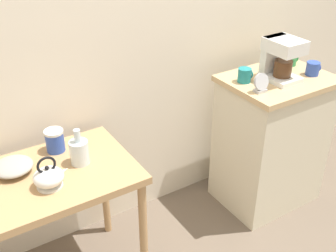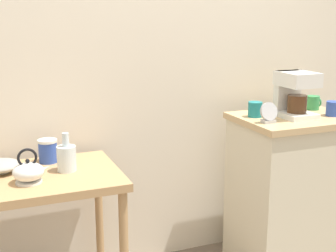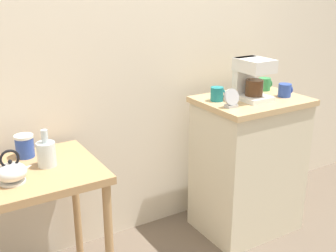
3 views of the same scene
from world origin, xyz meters
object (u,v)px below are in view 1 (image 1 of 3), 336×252
(mug_dark_teal, at_px, (245,75))
(mug_tall_green, at_px, (291,59))
(mug_blue, at_px, (313,68))
(teakettle, at_px, (49,177))
(bowl_stoneware, at_px, (13,167))
(table_clock, at_px, (261,84))
(glass_carafe_vase, at_px, (79,151))
(canister_enamel, at_px, (55,141))
(coffee_maker, at_px, (280,57))

(mug_dark_teal, bearing_deg, mug_tall_green, 6.09)
(mug_blue, relative_size, mug_tall_green, 1.02)
(teakettle, bearing_deg, mug_blue, -0.46)
(bowl_stoneware, height_order, mug_blue, mug_blue)
(mug_tall_green, distance_m, mug_dark_teal, 0.45)
(table_clock, bearing_deg, bowl_stoneware, 170.59)
(glass_carafe_vase, bearing_deg, bowl_stoneware, 162.32)
(bowl_stoneware, bearing_deg, mug_tall_green, -0.66)
(mug_blue, relative_size, mug_dark_teal, 1.03)
(canister_enamel, bearing_deg, mug_blue, -10.39)
(bowl_stoneware, xyz_separation_m, table_clock, (1.38, -0.23, 0.20))
(coffee_maker, height_order, table_clock, coffee_maker)
(bowl_stoneware, relative_size, glass_carafe_vase, 1.00)
(bowl_stoneware, distance_m, teakettle, 0.23)
(teakettle, distance_m, canister_enamel, 0.31)
(coffee_maker, bearing_deg, mug_tall_green, 27.07)
(glass_carafe_vase, xyz_separation_m, canister_enamel, (-0.07, 0.18, -0.01))
(canister_enamel, bearing_deg, mug_tall_green, -3.54)
(mug_tall_green, bearing_deg, mug_blue, -92.30)
(coffee_maker, xyz_separation_m, mug_tall_green, (0.24, 0.12, -0.10))
(mug_dark_teal, bearing_deg, coffee_maker, -19.93)
(mug_blue, distance_m, table_clock, 0.46)
(canister_enamel, relative_size, mug_blue, 1.36)
(bowl_stoneware, height_order, table_clock, table_clock)
(bowl_stoneware, xyz_separation_m, mug_dark_teal, (1.40, -0.07, 0.19))
(mug_dark_teal, bearing_deg, glass_carafe_vase, -178.49)
(teakettle, relative_size, mug_dark_teal, 1.99)
(mug_blue, bearing_deg, mug_dark_teal, 161.52)
(bowl_stoneware, bearing_deg, mug_dark_teal, -2.81)
(glass_carafe_vase, relative_size, coffee_maker, 0.74)
(glass_carafe_vase, distance_m, canister_enamel, 0.19)
(teakettle, xyz_separation_m, glass_carafe_vase, (0.19, 0.10, 0.02))
(glass_carafe_vase, xyz_separation_m, table_clock, (1.08, -0.13, 0.16))
(bowl_stoneware, distance_m, mug_tall_green, 1.85)
(mug_blue, bearing_deg, teakettle, 179.54)
(bowl_stoneware, distance_m, canister_enamel, 0.25)
(mug_blue, height_order, mug_tall_green, mug_tall_green)
(canister_enamel, distance_m, table_clock, 1.19)
(glass_carafe_vase, relative_size, mug_blue, 2.15)
(table_clock, bearing_deg, canister_enamel, 164.95)
(mug_dark_teal, distance_m, table_clock, 0.16)
(bowl_stoneware, relative_size, mug_tall_green, 2.18)
(mug_blue, xyz_separation_m, mug_tall_green, (0.01, 0.19, 0.00))
(teakettle, bearing_deg, canister_enamel, 65.84)
(teakettle, height_order, coffee_maker, coffee_maker)
(glass_carafe_vase, bearing_deg, teakettle, -151.55)
(mug_blue, bearing_deg, bowl_stoneware, 173.33)
(mug_tall_green, relative_size, mug_dark_teal, 1.01)
(coffee_maker, relative_size, table_clock, 2.29)
(teakettle, bearing_deg, mug_dark_teal, 5.88)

